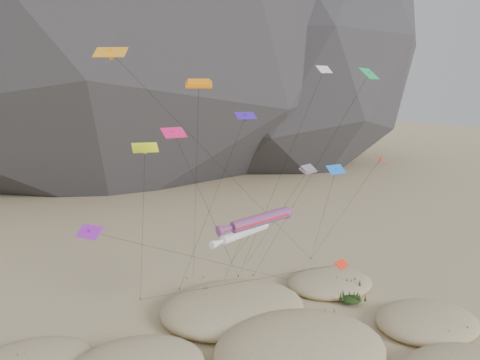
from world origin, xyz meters
name	(u,v)px	position (x,y,z in m)	size (l,w,h in m)	color
dunes	(273,357)	(-1.24, 4.10, 0.69)	(47.06, 35.11, 3.83)	#CCB789
dune_grass	(277,360)	(-1.18, 3.40, 0.83)	(40.26, 28.42, 1.41)	black
kite_stakes	(228,278)	(2.54, 22.86, 0.15)	(24.83, 5.75, 0.30)	#3F2D1E
rainbow_tube_kite	(258,220)	(0.16, 9.88, 11.30)	(8.28, 16.88, 12.22)	red
white_tube_kite	(242,233)	(-0.42, 12.23, 9.43)	(7.29, 10.40, 10.17)	white
orange_parafoil	(199,88)	(-4.87, 11.78, 23.61)	(5.29, 15.40, 24.41)	orange
multi_parafoil	(307,171)	(6.39, 11.29, 15.40)	(2.42, 17.08, 16.04)	orange
delta_kites	(255,140)	(0.63, 11.60, 18.74)	(33.20, 21.03, 26.89)	silver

